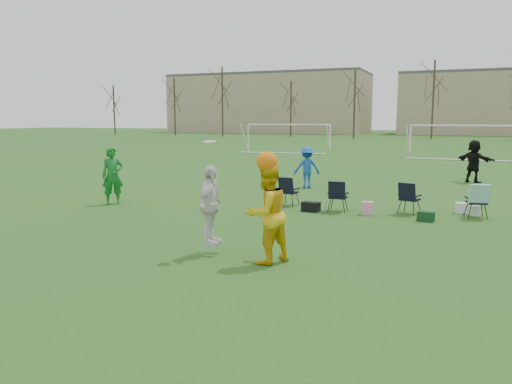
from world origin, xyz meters
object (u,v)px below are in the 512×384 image
at_px(goal_left, 288,130).
at_px(goal_mid, 462,132).
at_px(fielder_blue, 307,167).
at_px(center_contest, 249,209).
at_px(fielder_green_near, 113,176).
at_px(fielder_black, 474,161).

xyz_separation_m(goal_left, goal_mid, (14.00, -2.00, 0.00)).
bearing_deg(fielder_blue, goal_mid, -135.09).
relative_size(center_contest, goal_left, 0.33).
bearing_deg(fielder_green_near, center_contest, -77.19).
bearing_deg(fielder_blue, goal_left, -97.47).
height_order(fielder_black, center_contest, center_contest).
xyz_separation_m(fielder_green_near, goal_left, (-3.01, 27.81, 0.96)).
height_order(goal_left, goal_mid, same).
bearing_deg(center_contest, fielder_blue, 100.18).
xyz_separation_m(fielder_black, goal_left, (-14.45, 16.88, 0.95)).
height_order(fielder_green_near, fielder_blue, fielder_green_near).
height_order(fielder_blue, goal_left, goal_left).
relative_size(fielder_black, center_contest, 0.80).
distance_m(fielder_blue, goal_mid, 20.40).
relative_size(fielder_black, goal_left, 0.26).
relative_size(fielder_blue, goal_mid, 0.23).
xyz_separation_m(fielder_blue, fielder_black, (6.51, 4.57, 0.11)).
bearing_deg(goal_mid, fielder_black, -84.27).
xyz_separation_m(fielder_green_near, fielder_blue, (4.93, 6.36, -0.11)).
distance_m(fielder_green_near, center_contest, 8.25).
distance_m(fielder_blue, center_contest, 11.08).
relative_size(center_contest, goal_mid, 0.33).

